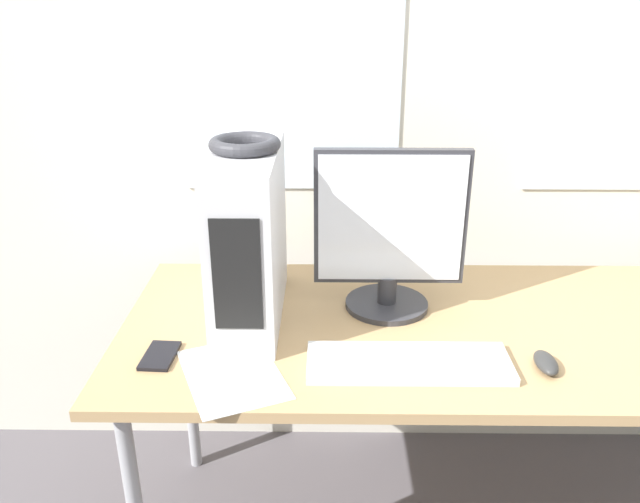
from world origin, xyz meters
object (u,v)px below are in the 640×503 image
object	(u,v)px
pc_tower	(249,237)
keyboard	(409,362)
mouse	(546,363)
cell_phone	(160,356)
headphones	(245,144)
monitor_main	(390,234)

from	to	relation	value
pc_tower	keyboard	distance (m)	0.53
mouse	cell_phone	size ratio (longest dim) A/B	0.79
pc_tower	cell_phone	size ratio (longest dim) A/B	3.73
headphones	cell_phone	size ratio (longest dim) A/B	1.39
keyboard	cell_phone	size ratio (longest dim) A/B	3.73
monitor_main	mouse	world-z (taller)	monitor_main
pc_tower	monitor_main	size ratio (longest dim) A/B	1.06
monitor_main	cell_phone	xyz separation A→B (m)	(-0.58, -0.27, -0.22)
pc_tower	mouse	size ratio (longest dim) A/B	4.75
headphones	cell_phone	xyz separation A→B (m)	(-0.20, -0.23, -0.48)
keyboard	mouse	xyz separation A→B (m)	(0.33, -0.00, 0.00)
monitor_main	headphones	bearing A→B (deg)	-173.13
pc_tower	headphones	world-z (taller)	headphones
keyboard	cell_phone	bearing A→B (deg)	176.94
pc_tower	keyboard	world-z (taller)	pc_tower
monitor_main	pc_tower	bearing A→B (deg)	-173.01
headphones	mouse	bearing A→B (deg)	-19.88
cell_phone	keyboard	bearing A→B (deg)	0.30
monitor_main	cell_phone	size ratio (longest dim) A/B	3.51
headphones	monitor_main	size ratio (longest dim) A/B	0.40
pc_tower	monitor_main	world-z (taller)	pc_tower
monitor_main	keyboard	xyz separation A→B (m)	(0.03, -0.31, -0.21)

